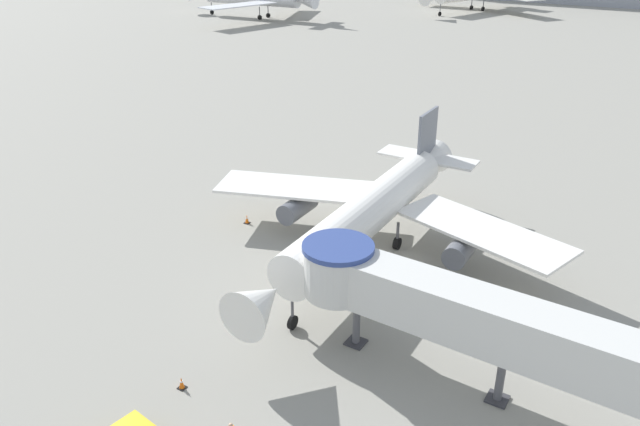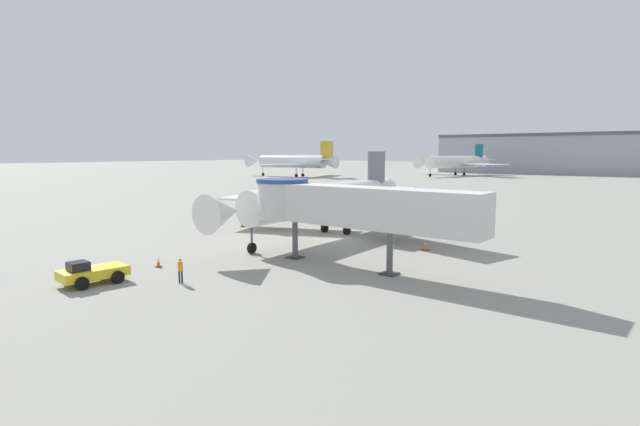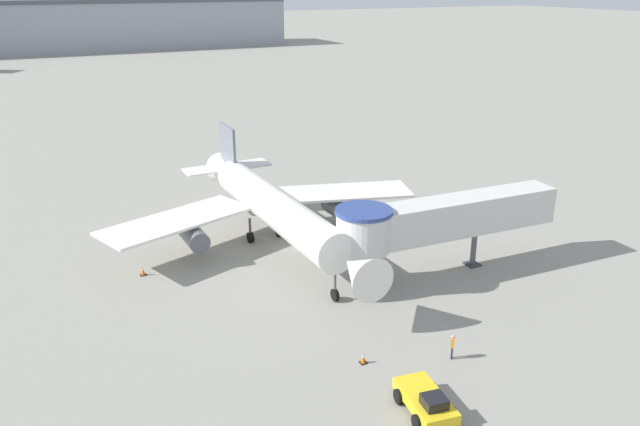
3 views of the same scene
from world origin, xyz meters
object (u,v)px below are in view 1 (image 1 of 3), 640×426
traffic_cone_near_nose (182,383)px  traffic_cone_port_wing (247,219)px  main_airplane (372,211)px  jet_bridge (433,303)px  traffic_cone_starboard_wing (517,298)px

traffic_cone_near_nose → traffic_cone_port_wing: bearing=117.7°
traffic_cone_port_wing → main_airplane: bearing=3.2°
jet_bridge → traffic_cone_port_wing: jet_bridge is taller
main_airplane → traffic_cone_port_wing: size_ratio=38.38×
traffic_cone_near_nose → traffic_cone_starboard_wing: traffic_cone_starboard_wing is taller
jet_bridge → traffic_cone_near_nose: size_ratio=26.56×
main_airplane → traffic_cone_starboard_wing: main_airplane is taller
main_airplane → jet_bridge: bearing=-50.6°
jet_bridge → traffic_cone_port_wing: bearing=156.7°
main_airplane → jet_bridge: 13.53m
traffic_cone_port_wing → traffic_cone_starboard_wing: traffic_cone_starboard_wing is taller
traffic_cone_starboard_wing → traffic_cone_port_wing: bearing=179.3°
jet_bridge → traffic_cone_near_nose: jet_bridge is taller
jet_bridge → traffic_cone_starboard_wing: (2.30, 9.31, -4.10)m
traffic_cone_near_nose → traffic_cone_starboard_wing: 21.67m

